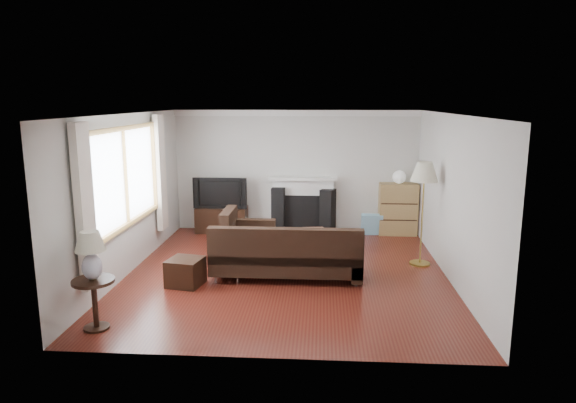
# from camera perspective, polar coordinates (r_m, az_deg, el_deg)

# --- Properties ---
(room) EXTENTS (5.10, 5.60, 2.54)m
(room) POSITION_cam_1_polar(r_m,az_deg,el_deg) (7.93, -0.15, 0.64)
(room) COLOR #571C13
(room) RESTS_ON ground
(window) EXTENTS (0.12, 2.74, 1.54)m
(window) POSITION_cam_1_polar(r_m,az_deg,el_deg) (8.22, -17.56, 2.62)
(window) COLOR olive
(window) RESTS_ON room
(curtain_near) EXTENTS (0.10, 0.35, 2.10)m
(curtain_near) POSITION_cam_1_polar(r_m,az_deg,el_deg) (6.86, -21.66, -0.59)
(curtain_near) COLOR white
(curtain_near) RESTS_ON room
(curtain_far) EXTENTS (0.10, 0.35, 2.10)m
(curtain_far) POSITION_cam_1_polar(r_m,az_deg,el_deg) (9.64, -13.98, 3.13)
(curtain_far) COLOR white
(curtain_far) RESTS_ON room
(fireplace) EXTENTS (1.40, 0.26, 1.15)m
(fireplace) POSITION_cam_1_polar(r_m,az_deg,el_deg) (10.64, 1.65, -0.31)
(fireplace) COLOR white
(fireplace) RESTS_ON room
(tv_stand) EXTENTS (1.05, 0.47, 0.52)m
(tv_stand) POSITION_cam_1_polar(r_m,az_deg,el_deg) (10.75, -7.36, -1.99)
(tv_stand) COLOR black
(tv_stand) RESTS_ON ground
(television) EXTENTS (1.10, 0.14, 0.63)m
(television) POSITION_cam_1_polar(r_m,az_deg,el_deg) (10.63, -7.44, 1.05)
(television) COLOR black
(television) RESTS_ON tv_stand
(speaker_left) EXTENTS (0.30, 0.34, 0.94)m
(speaker_left) POSITION_cam_1_polar(r_m,az_deg,el_deg) (10.60, -1.03, -0.93)
(speaker_left) COLOR black
(speaker_left) RESTS_ON ground
(speaker_right) EXTENTS (0.35, 0.38, 0.91)m
(speaker_right) POSITION_cam_1_polar(r_m,az_deg,el_deg) (10.55, 4.43, -1.09)
(speaker_right) COLOR black
(speaker_right) RESTS_ON ground
(bookshelf) EXTENTS (0.76, 0.36, 1.05)m
(bookshelf) POSITION_cam_1_polar(r_m,az_deg,el_deg) (10.64, 12.11, -0.83)
(bookshelf) COLOR #9E7E49
(bookshelf) RESTS_ON ground
(globe_lamp) EXTENTS (0.26, 0.26, 0.26)m
(globe_lamp) POSITION_cam_1_polar(r_m,az_deg,el_deg) (10.53, 12.26, 2.67)
(globe_lamp) COLOR white
(globe_lamp) RESTS_ON bookshelf
(sectional_sofa) EXTENTS (2.49, 1.82, 0.81)m
(sectional_sofa) POSITION_cam_1_polar(r_m,az_deg,el_deg) (7.96, -0.13, -5.60)
(sectional_sofa) COLOR black
(sectional_sofa) RESTS_ON ground
(coffee_table) EXTENTS (1.13, 0.72, 0.41)m
(coffee_table) POSITION_cam_1_polar(r_m,az_deg,el_deg) (9.19, 0.90, -4.55)
(coffee_table) COLOR #A06A4C
(coffee_table) RESTS_ON ground
(footstool) EXTENTS (0.56, 0.56, 0.40)m
(footstool) POSITION_cam_1_polar(r_m,az_deg,el_deg) (7.83, -11.33, -7.68)
(footstool) COLOR black
(footstool) RESTS_ON ground
(floor_lamp) EXTENTS (0.55, 0.55, 1.73)m
(floor_lamp) POSITION_cam_1_polar(r_m,az_deg,el_deg) (8.71, 14.69, -1.36)
(floor_lamp) COLOR #A38B38
(floor_lamp) RESTS_ON ground
(side_table) EXTENTS (0.50, 0.50, 0.62)m
(side_table) POSITION_cam_1_polar(r_m,az_deg,el_deg) (6.66, -20.66, -10.63)
(side_table) COLOR black
(side_table) RESTS_ON ground
(table_lamp) EXTENTS (0.36, 0.36, 0.58)m
(table_lamp) POSITION_cam_1_polar(r_m,az_deg,el_deg) (6.47, -21.03, -5.67)
(table_lamp) COLOR silver
(table_lamp) RESTS_ON side_table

